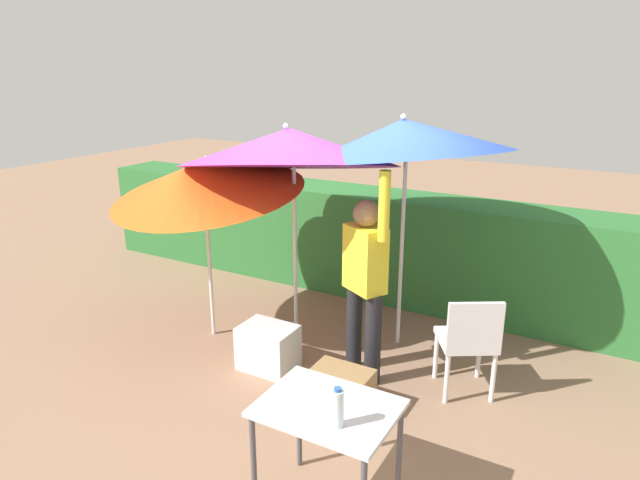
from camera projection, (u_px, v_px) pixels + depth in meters
name	position (u px, v px, depth m)	size (l,w,h in m)	color
ground_plane	(304.00, 360.00, 5.24)	(24.00, 24.00, 0.00)	#937056
hedge_row	(384.00, 245.00, 6.59)	(8.00, 0.70, 1.23)	#2D7033
umbrella_rainbow	(405.00, 138.00, 4.96)	(1.95, 1.92, 2.39)	silver
umbrella_orange	(206.00, 177.00, 5.26)	(1.86, 1.87, 1.97)	silver
umbrella_yellow	(290.00, 148.00, 5.12)	(2.10, 2.07, 2.36)	silver
person_vendor	(365.00, 277.00, 4.71)	(0.52, 0.37, 1.88)	black
chair_plastic	(469.00, 339.00, 4.56)	(0.60, 0.60, 0.89)	silver
cooler_box	(268.00, 347.00, 5.06)	(0.49, 0.36, 0.41)	silver
crate_cardboard	(342.00, 390.00, 4.45)	(0.48, 0.30, 0.35)	#9E7A4C
folding_table	(328.00, 419.00, 3.30)	(0.80, 0.60, 0.74)	#4C4C51
bottle_water	(338.00, 408.00, 3.06)	(0.07, 0.07, 0.24)	silver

